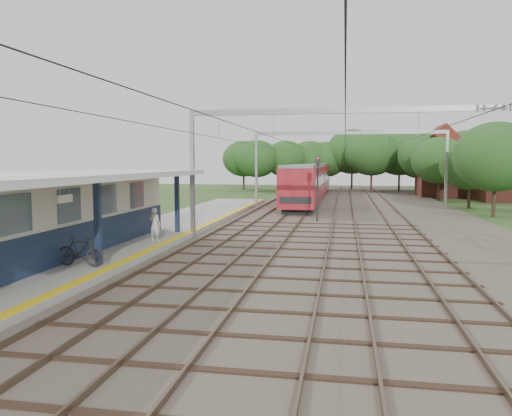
# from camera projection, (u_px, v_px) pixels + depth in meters

# --- Properties ---
(ground) EXTENTS (160.00, 160.00, 0.00)m
(ground) POSITION_uv_depth(u_px,v_px,m) (206.00, 338.00, 11.98)
(ground) COLOR #2D4C1E
(ground) RESTS_ON ground
(ballast_bed) EXTENTS (18.00, 90.00, 0.10)m
(ballast_bed) POSITION_uv_depth(u_px,v_px,m) (354.00, 213.00, 40.68)
(ballast_bed) COLOR #473D33
(ballast_bed) RESTS_ON ground
(platform) EXTENTS (5.00, 52.00, 0.35)m
(platform) POSITION_uv_depth(u_px,v_px,m) (143.00, 237.00, 27.00)
(platform) COLOR gray
(platform) RESTS_ON ground
(yellow_stripe) EXTENTS (0.45, 52.00, 0.01)m
(yellow_stripe) POSITION_uv_depth(u_px,v_px,m) (183.00, 235.00, 26.59)
(yellow_stripe) COLOR yellow
(yellow_stripe) RESTS_ON platform
(station_building) EXTENTS (3.41, 18.00, 3.40)m
(station_building) POSITION_uv_depth(u_px,v_px,m) (42.00, 216.00, 20.20)
(station_building) COLOR beige
(station_building) RESTS_ON platform
(canopy) EXTENTS (6.40, 20.00, 3.44)m
(canopy) POSITION_uv_depth(u_px,v_px,m) (51.00, 177.00, 18.88)
(canopy) COLOR #13213E
(canopy) RESTS_ON platform
(rail_tracks) EXTENTS (11.80, 88.00, 0.15)m
(rail_tracks) POSITION_uv_depth(u_px,v_px,m) (323.00, 211.00, 41.11)
(rail_tracks) COLOR brown
(rail_tracks) RESTS_ON ballast_bed
(catenary_system) EXTENTS (17.22, 88.00, 7.00)m
(catenary_system) POSITION_uv_depth(u_px,v_px,m) (348.00, 144.00, 35.66)
(catenary_system) COLOR gray
(catenary_system) RESTS_ON ground
(tree_band) EXTENTS (31.72, 30.88, 8.82)m
(tree_band) POSITION_uv_depth(u_px,v_px,m) (350.00, 157.00, 66.84)
(tree_band) COLOR #382619
(tree_band) RESTS_ON ground
(house_far) EXTENTS (8.00, 6.12, 8.66)m
(house_far) POSITION_uv_depth(u_px,v_px,m) (453.00, 170.00, 59.85)
(house_far) COLOR brown
(house_far) RESTS_ON ground
(person) EXTENTS (0.67, 0.51, 1.65)m
(person) POSITION_uv_depth(u_px,v_px,m) (155.00, 224.00, 24.46)
(person) COLOR beige
(person) RESTS_ON platform
(bicycle) EXTENTS (1.94, 0.65, 1.15)m
(bicycle) POSITION_uv_depth(u_px,v_px,m) (80.00, 251.00, 18.50)
(bicycle) COLOR black
(bicycle) RESTS_ON platform
(train) EXTENTS (2.95, 36.76, 3.88)m
(train) POSITION_uv_depth(u_px,v_px,m) (311.00, 180.00, 56.12)
(train) COLOR black
(train) RESTS_ON ballast_bed
(signal_post) EXTENTS (0.33, 0.28, 4.62)m
(signal_post) POSITION_uv_depth(u_px,v_px,m) (318.00, 180.00, 34.58)
(signal_post) COLOR black
(signal_post) RESTS_ON ground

